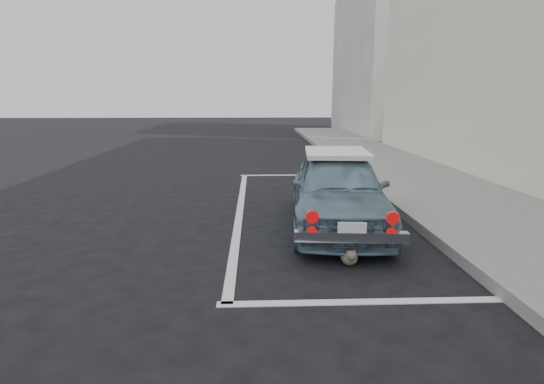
{
  "coord_description": "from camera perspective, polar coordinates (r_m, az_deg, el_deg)",
  "views": [
    {
      "loc": [
        -0.61,
        -4.28,
        1.96
      ],
      "look_at": [
        -0.4,
        1.14,
        0.75
      ],
      "focal_mm": 28.0,
      "sensor_mm": 36.0,
      "label": 1
    }
  ],
  "objects": [
    {
      "name": "ground",
      "position": [
        4.74,
        5.48,
        -11.88
      ],
      "size": [
        80.0,
        80.0,
        0.0
      ],
      "primitive_type": "plane",
      "color": "black",
      "rests_on": "ground"
    },
    {
      "name": "sidewalk",
      "position": [
        7.58,
        28.1,
        -3.35
      ],
      "size": [
        2.8,
        40.0,
        0.15
      ],
      "primitive_type": "cube",
      "color": "slate",
      "rests_on": "ground"
    },
    {
      "name": "building_far",
      "position": [
        25.34,
        14.37,
        16.78
      ],
      "size": [
        3.5,
        10.0,
        8.0
      ],
      "primitive_type": "cube",
      "color": "#AFA79F",
      "rests_on": "ground"
    },
    {
      "name": "pline_rear",
      "position": [
        4.39,
        13.05,
        -14.19
      ],
      "size": [
        3.0,
        0.12,
        0.01
      ],
      "primitive_type": "cube",
      "color": "silver",
      "rests_on": "ground"
    },
    {
      "name": "pline_front",
      "position": [
        11.01,
        3.61,
        2.29
      ],
      "size": [
        3.0,
        0.12,
        0.01
      ],
      "primitive_type": "cube",
      "color": "silver",
      "rests_on": "ground"
    },
    {
      "name": "pline_side",
      "position": [
        7.54,
        -4.35,
        -2.51
      ],
      "size": [
        0.12,
        7.0,
        0.01
      ],
      "primitive_type": "cube",
      "color": "silver",
      "rests_on": "ground"
    },
    {
      "name": "retro_coupe",
      "position": [
        6.59,
        8.84,
        0.44
      ],
      "size": [
        1.7,
        3.56,
        1.17
      ],
      "rotation": [
        0.0,
        0.0,
        -0.09
      ],
      "color": "slate",
      "rests_on": "ground"
    },
    {
      "name": "cat",
      "position": [
        5.2,
        10.36,
        -8.44
      ],
      "size": [
        0.21,
        0.46,
        0.25
      ],
      "rotation": [
        0.0,
        0.0,
        -0.04
      ],
      "color": "#655A4D",
      "rests_on": "ground"
    }
  ]
}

